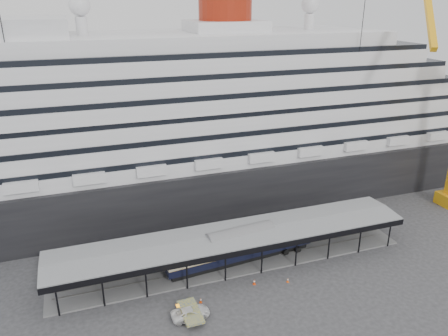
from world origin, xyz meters
The scene contains 8 objects.
ground centered at (0.00, 0.00, 0.00)m, with size 200.00×200.00×0.00m, color #323234.
cruise_ship centered at (0.05, 32.00, 18.35)m, with size 130.00×30.00×43.90m.
platform_canopy centered at (0.00, 5.00, 2.36)m, with size 56.00×9.18×5.30m.
port_truck centered at (-9.82, -5.13, 0.70)m, with size 2.33×5.05×1.40m, color silver.
pullman_carriage centered at (1.01, 5.00, 2.88)m, with size 24.53×5.28×23.90m.
traffic_cone_left centered at (-7.75, -2.72, 0.37)m, with size 0.50×0.50×0.74m.
traffic_cone_mid centered at (0.77, -1.36, 0.42)m, with size 0.49×0.49×0.84m.
traffic_cone_right centered at (5.59, -2.50, 0.35)m, with size 0.39×0.39×0.71m.
Camera 1 is at (-20.86, -49.88, 38.87)m, focal length 35.00 mm.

